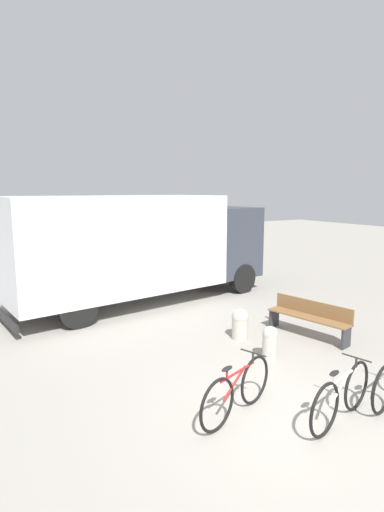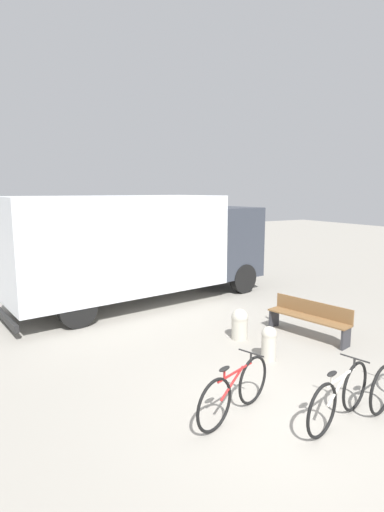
% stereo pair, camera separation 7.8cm
% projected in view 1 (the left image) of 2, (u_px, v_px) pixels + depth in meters
% --- Properties ---
extents(ground_plane, '(60.00, 60.00, 0.00)m').
position_uv_depth(ground_plane, '(286.00, 422.00, 5.70)').
color(ground_plane, gray).
extents(delivery_truck, '(8.09, 3.48, 3.13)m').
position_uv_depth(delivery_truck, '(140.00, 244.00, 11.65)').
color(delivery_truck, silver).
rests_on(delivery_truck, ground).
extents(park_bench, '(0.81, 1.97, 0.80)m').
position_uv_depth(park_bench, '(310.00, 316.00, 9.02)').
color(park_bench, brown).
rests_on(park_bench, ground).
extents(bicycle_near, '(1.64, 0.67, 0.86)m').
position_uv_depth(bicycle_near, '(237.00, 390.00, 5.79)').
color(bicycle_near, black).
rests_on(bicycle_near, ground).
extents(bicycle_middle, '(1.68, 0.55, 0.86)m').
position_uv_depth(bicycle_middle, '(342.00, 396.00, 5.63)').
color(bicycle_middle, black).
rests_on(bicycle_middle, ground).
extents(bollard_near_bench, '(0.30, 0.30, 0.68)m').
position_uv_depth(bollard_near_bench, '(270.00, 342.00, 7.75)').
color(bollard_near_bench, '#B2AD9E').
rests_on(bollard_near_bench, ground).
extents(bollard_far_bench, '(0.38, 0.38, 0.68)m').
position_uv_depth(bollard_far_bench, '(240.00, 323.00, 8.86)').
color(bollard_far_bench, '#B2AD9E').
rests_on(bollard_far_bench, ground).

